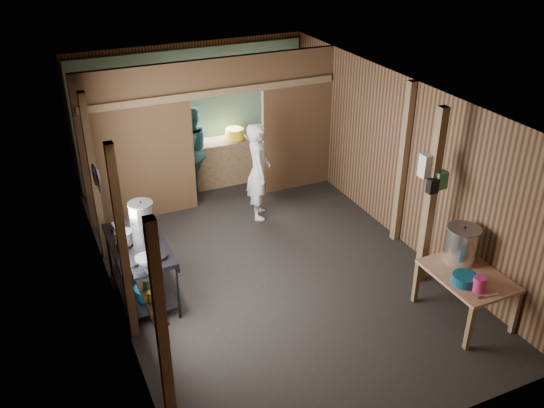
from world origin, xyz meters
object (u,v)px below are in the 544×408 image
gas_range (141,270)px  stock_pot (462,245)px  prep_table (464,295)px  cook (258,171)px  yellow_tub (235,134)px  pink_bucket (479,284)px  stove_pot_large (141,214)px

gas_range → stock_pot: size_ratio=2.86×
prep_table → cook: 3.90m
yellow_tub → stock_pot: bearing=-75.2°
stock_pot → pink_bucket: size_ratio=2.67×
stove_pot_large → cook: size_ratio=0.21×
stove_pot_large → cook: bearing=24.5°
prep_table → yellow_tub: bearing=102.8°
gas_range → stove_pot_large: bearing=70.3°
prep_table → yellow_tub: size_ratio=3.23×
prep_table → stock_pot: size_ratio=2.21×
stock_pot → yellow_tub: bearing=104.8°
stove_pot_large → gas_range: bearing=-109.7°
gas_range → pink_bucket: size_ratio=7.64×
yellow_tub → gas_range: bearing=-130.1°
yellow_tub → prep_table: bearing=-77.2°
pink_bucket → stock_pot: bearing=69.2°
pink_bucket → cook: bearing=107.2°
stove_pot_large → stock_pot: stove_pot_large is taller
gas_range → yellow_tub: yellow_tub is taller
prep_table → cook: (-1.35, 3.63, 0.51)m
gas_range → prep_table: 4.29m
stock_pot → cook: (-1.46, 3.32, -0.06)m
gas_range → cook: (2.36, 1.47, 0.41)m
gas_range → pink_bucket: gas_range is taller
stove_pot_large → yellow_tub: size_ratio=1.02×
stove_pot_large → stock_pot: (3.65, -2.33, -0.12)m
stock_pot → cook: cook is taller
prep_table → cook: cook is taller
yellow_tub → cook: (-0.17, -1.54, -0.10)m
stove_pot_large → pink_bucket: size_ratio=1.85×
stove_pot_large → stock_pot: size_ratio=0.69×
gas_range → cook: cook is taller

